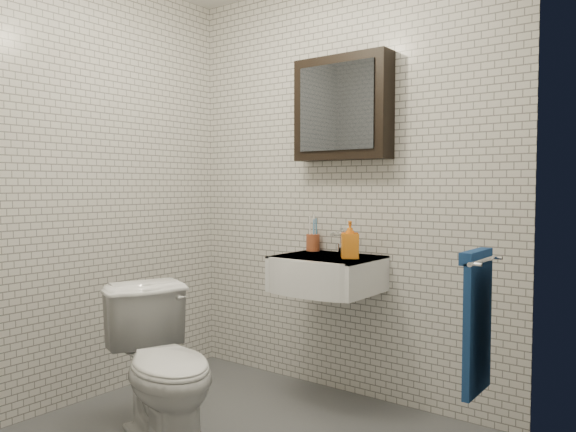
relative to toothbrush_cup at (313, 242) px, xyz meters
The scene contains 8 objects.
room_shell 1.11m from the toothbrush_cup, 80.06° to the right, with size 2.22×2.02×2.51m.
washbasin 0.33m from the toothbrush_cup, 43.85° to the right, with size 0.55×0.50×0.20m.
faucet 0.22m from the toothbrush_cup, ahead, with size 0.06×0.20×0.15m.
mirror_cabinet 0.82m from the toothbrush_cup, ahead, with size 0.60×0.15×0.60m.
towel_rail 1.36m from the toothbrush_cup, 26.02° to the right, with size 0.09×0.30×0.58m.
toothbrush_cup is the anchor object (origin of this frame).
soap_bottle 0.41m from the toothbrush_cup, 25.17° to the right, with size 0.09×0.10×0.21m, color orange.
toilet 1.20m from the toothbrush_cup, 97.24° to the right, with size 0.42×0.73×0.75m, color white.
Camera 1 is at (1.78, -1.89, 1.24)m, focal length 35.00 mm.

